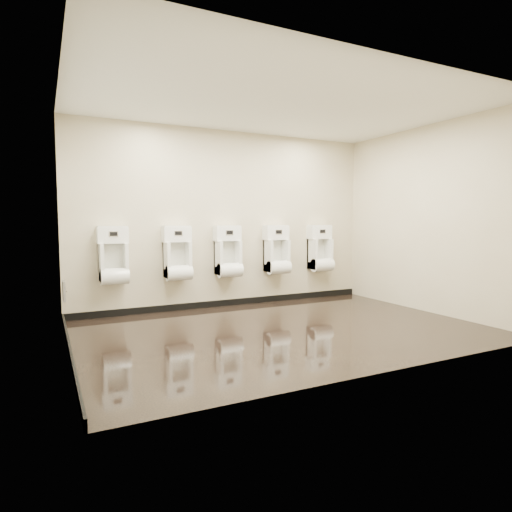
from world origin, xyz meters
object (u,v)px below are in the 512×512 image
at_px(urinal_2, 228,255).
at_px(urinal_3, 277,253).
at_px(urinal_1, 178,257).
at_px(access_panel, 64,291).
at_px(urinal_0, 114,260).
at_px(urinal_4, 320,252).

relative_size(urinal_2, urinal_3, 1.00).
relative_size(urinal_1, urinal_2, 1.00).
bearing_deg(access_panel, urinal_2, 9.65).
height_order(urinal_1, urinal_2, same).
height_order(urinal_0, urinal_1, same).
bearing_deg(urinal_1, access_panel, -165.52).
bearing_deg(urinal_0, urinal_1, 0.00).
height_order(access_panel, urinal_3, urinal_3).
height_order(access_panel, urinal_0, urinal_0).
xyz_separation_m(access_panel, urinal_1, (1.58, 0.41, 0.33)).
distance_m(urinal_2, urinal_3, 0.88).
xyz_separation_m(access_panel, urinal_0, (0.66, 0.41, 0.33)).
xyz_separation_m(urinal_1, urinal_4, (2.58, 0.00, 0.00)).
distance_m(urinal_1, urinal_4, 2.58).
height_order(urinal_1, urinal_3, same).
relative_size(access_panel, urinal_2, 0.31).
bearing_deg(urinal_2, urinal_0, 180.00).
xyz_separation_m(urinal_3, urinal_4, (0.88, 0.00, 0.00)).
bearing_deg(urinal_4, urinal_3, 180.00).
xyz_separation_m(urinal_2, urinal_4, (1.76, 0.00, 0.00)).
height_order(urinal_1, urinal_4, same).
bearing_deg(urinal_4, urinal_0, 180.00).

